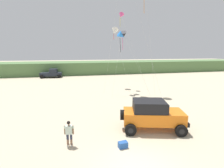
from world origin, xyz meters
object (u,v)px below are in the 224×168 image
object	(u,v)px
distant_pickup	(52,73)
kite_pink_ribbon	(115,32)
cooler_box	(123,145)
kite_orange_streamer	(121,36)
jeep	(152,114)
kite_purple_stunt	(121,16)
person_watching	(69,132)
kite_blue_swept	(124,35)

from	to	relation	value
distant_pickup	kite_pink_ribbon	bearing A→B (deg)	-47.86
cooler_box	kite_pink_ribbon	distance (m)	19.85
kite_orange_streamer	distant_pickup	bearing A→B (deg)	125.25
jeep	distant_pickup	bearing A→B (deg)	110.68
cooler_box	kite_orange_streamer	size ratio (longest dim) A/B	0.06
jeep	kite_purple_stunt	xyz separation A→B (m)	(1.70, 14.88, 9.96)
kite_orange_streamer	kite_pink_ribbon	xyz separation A→B (m)	(-0.07, 3.68, 0.94)
kite_orange_streamer	kite_pink_ribbon	world-z (taller)	kite_pink_ribbon
kite_orange_streamer	person_watching	bearing A→B (deg)	-118.44
cooler_box	kite_purple_stunt	world-z (taller)	kite_purple_stunt
cooler_box	kite_pink_ribbon	bearing A→B (deg)	71.18
kite_orange_streamer	kite_blue_swept	distance (m)	0.81
kite_purple_stunt	kite_orange_streamer	distance (m)	4.45
kite_purple_stunt	kite_blue_swept	bearing A→B (deg)	-96.27
cooler_box	kite_orange_streamer	distance (m)	16.25
jeep	kite_purple_stunt	size ratio (longest dim) A/B	0.43
cooler_box	distant_pickup	size ratio (longest dim) A/B	0.12
jeep	distant_pickup	size ratio (longest dim) A/B	1.08
jeep	distant_pickup	xyz separation A→B (m)	(-10.70, 28.34, -0.26)
kite_blue_swept	kite_pink_ribbon	world-z (taller)	kite_pink_ribbon
cooler_box	kite_pink_ribbon	xyz separation A→B (m)	(3.70, 17.46, 8.70)
person_watching	kite_purple_stunt	size ratio (longest dim) A/B	0.14
distant_pickup	kite_blue_swept	xyz separation A→B (m)	(12.13, -15.86, 7.21)
jeep	person_watching	world-z (taller)	jeep
distant_pickup	kite_pink_ribbon	size ratio (longest dim) A/B	0.49
kite_purple_stunt	kite_pink_ribbon	bearing A→B (deg)	140.44
cooler_box	kite_blue_swept	world-z (taller)	kite_blue_swept
kite_blue_swept	kite_orange_streamer	bearing A→B (deg)	-130.70
kite_blue_swept	distant_pickup	bearing A→B (deg)	127.42
distant_pickup	cooler_box	bearing A→B (deg)	-75.43
kite_purple_stunt	kite_blue_swept	size ratio (longest dim) A/B	1.35
person_watching	kite_blue_swept	distance (m)	16.99
distant_pickup	jeep	bearing A→B (deg)	-69.32
cooler_box	kite_pink_ribbon	world-z (taller)	kite_pink_ribbon
distant_pickup	kite_purple_stunt	xyz separation A→B (m)	(12.40, -13.46, 10.23)
person_watching	kite_orange_streamer	world-z (taller)	kite_orange_streamer
person_watching	cooler_box	distance (m)	3.41
distant_pickup	kite_orange_streamer	distance (m)	21.33
kite_blue_swept	kite_purple_stunt	bearing A→B (deg)	83.73
cooler_box	jeep	bearing A→B (deg)	26.70
jeep	kite_purple_stunt	distance (m)	17.99
jeep	kite_orange_streamer	bearing A→B (deg)	85.54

